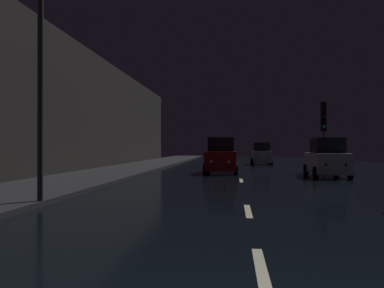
# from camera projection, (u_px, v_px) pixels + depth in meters

# --- Properties ---
(ground) EXTENTS (27.95, 84.00, 0.02)m
(ground) POSITION_uv_depth(u_px,v_px,m) (239.00, 172.00, 27.01)
(ground) COLOR black
(sidewalk_left) EXTENTS (4.40, 84.00, 0.15)m
(sidewalk_left) POSITION_uv_depth(u_px,v_px,m) (121.00, 170.00, 27.78)
(sidewalk_left) COLOR #28282B
(sidewalk_left) RESTS_ON ground
(building_facade_left) EXTENTS (0.80, 63.00, 8.18)m
(building_facade_left) POSITION_uv_depth(u_px,v_px,m) (62.00, 105.00, 24.58)
(building_facade_left) COLOR #2D2B28
(building_facade_left) RESTS_ON ground
(lane_centerline) EXTENTS (0.16, 16.94, 0.01)m
(lane_centerline) POSITION_uv_depth(u_px,v_px,m) (246.00, 203.00, 12.20)
(lane_centerline) COLOR beige
(lane_centerline) RESTS_ON ground
(traffic_light_far_right) EXTENTS (0.32, 0.46, 4.55)m
(traffic_light_far_right) POSITION_uv_depth(u_px,v_px,m) (324.00, 122.00, 27.35)
(traffic_light_far_right) COLOR #38383A
(traffic_light_far_right) RESTS_ON ground
(streetlamp_overhead) EXTENTS (1.70, 0.44, 8.18)m
(streetlamp_overhead) POSITION_uv_depth(u_px,v_px,m) (55.00, 13.00, 11.56)
(streetlamp_overhead) COLOR #2D2D30
(streetlamp_overhead) RESTS_ON ground
(car_approaching_headlights) EXTENTS (2.02, 4.38, 2.21)m
(car_approaching_headlights) POSITION_uv_depth(u_px,v_px,m) (221.00, 157.00, 25.99)
(car_approaching_headlights) COLOR maroon
(car_approaching_headlights) RESTS_ON ground
(car_distant_taillights) EXTENTS (1.86, 4.02, 2.02)m
(car_distant_taillights) POSITION_uv_depth(u_px,v_px,m) (261.00, 154.00, 38.74)
(car_distant_taillights) COLOR #A5A8AD
(car_distant_taillights) RESTS_ON ground
(car_parked_right_far) EXTENTS (1.94, 4.21, 2.12)m
(car_parked_right_far) POSITION_uv_depth(u_px,v_px,m) (327.00, 159.00, 22.80)
(car_parked_right_far) COLOR silver
(car_parked_right_far) RESTS_ON ground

